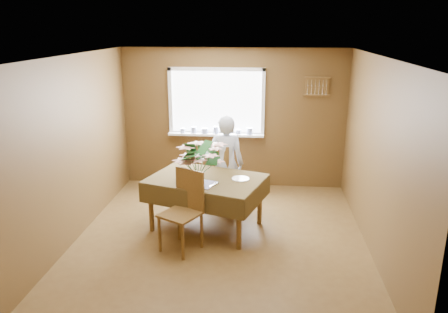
# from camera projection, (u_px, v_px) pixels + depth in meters

# --- Properties ---
(floor) EXTENTS (4.50, 4.50, 0.00)m
(floor) POSITION_uv_depth(u_px,v_px,m) (220.00, 240.00, 6.07)
(floor) COLOR brown
(floor) RESTS_ON ground
(ceiling) EXTENTS (4.50, 4.50, 0.00)m
(ceiling) POSITION_uv_depth(u_px,v_px,m) (220.00, 56.00, 5.35)
(ceiling) COLOR white
(ceiling) RESTS_ON wall_back
(wall_back) EXTENTS (4.00, 0.00, 4.00)m
(wall_back) POSITION_uv_depth(u_px,v_px,m) (233.00, 119.00, 7.85)
(wall_back) COLOR brown
(wall_back) RESTS_ON floor
(wall_front) EXTENTS (4.00, 0.00, 4.00)m
(wall_front) POSITION_uv_depth(u_px,v_px,m) (191.00, 232.00, 3.56)
(wall_front) COLOR brown
(wall_front) RESTS_ON floor
(wall_left) EXTENTS (0.00, 4.50, 4.50)m
(wall_left) POSITION_uv_depth(u_px,v_px,m) (73.00, 150.00, 5.89)
(wall_left) COLOR brown
(wall_left) RESTS_ON floor
(wall_right) EXTENTS (0.00, 4.50, 4.50)m
(wall_right) POSITION_uv_depth(u_px,v_px,m) (377.00, 158.00, 5.52)
(wall_right) COLOR brown
(wall_right) RESTS_ON floor
(window_assembly) EXTENTS (1.72, 0.20, 1.22)m
(window_assembly) POSITION_uv_depth(u_px,v_px,m) (216.00, 114.00, 7.80)
(window_assembly) COLOR white
(window_assembly) RESTS_ON wall_back
(spoon_rack) EXTENTS (0.44, 0.05, 0.33)m
(spoon_rack) POSITION_uv_depth(u_px,v_px,m) (317.00, 87.00, 7.51)
(spoon_rack) COLOR brown
(spoon_rack) RESTS_ON wall_back
(dining_table) EXTENTS (1.84, 1.51, 0.78)m
(dining_table) POSITION_uv_depth(u_px,v_px,m) (206.00, 184.00, 6.27)
(dining_table) COLOR brown
(dining_table) RESTS_ON floor
(chair_far) EXTENTS (0.65, 0.65, 1.07)m
(chair_far) POSITION_uv_depth(u_px,v_px,m) (223.00, 173.00, 7.06)
(chair_far) COLOR brown
(chair_far) RESTS_ON floor
(chair_near) EXTENTS (0.62, 0.62, 1.06)m
(chair_near) POSITION_uv_depth(u_px,v_px,m) (185.00, 207.00, 5.73)
(chair_near) COLOR brown
(chair_near) RESTS_ON floor
(seated_woman) EXTENTS (0.59, 0.42, 1.55)m
(seated_woman) POSITION_uv_depth(u_px,v_px,m) (226.00, 163.00, 6.88)
(seated_woman) COLOR white
(seated_woman) RESTS_ON floor
(flower_bouquet) EXTENTS (0.63, 0.63, 0.54)m
(flower_bouquet) POSITION_uv_depth(u_px,v_px,m) (198.00, 159.00, 5.93)
(flower_bouquet) COLOR white
(flower_bouquet) RESTS_ON dining_table
(side_plate) EXTENTS (0.35, 0.35, 0.01)m
(side_plate) POSITION_uv_depth(u_px,v_px,m) (241.00, 179.00, 6.19)
(side_plate) COLOR white
(side_plate) RESTS_ON dining_table
(table_knife) EXTENTS (0.12, 0.19, 0.00)m
(table_knife) POSITION_uv_depth(u_px,v_px,m) (214.00, 184.00, 5.96)
(table_knife) COLOR silver
(table_knife) RESTS_ON dining_table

